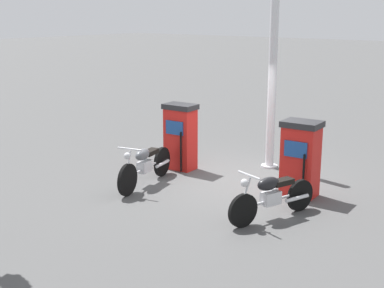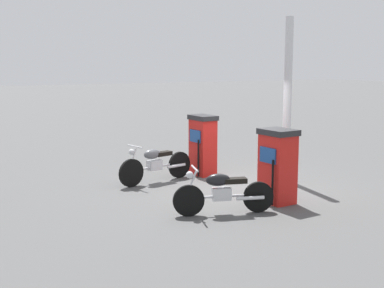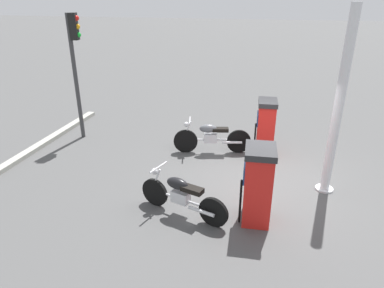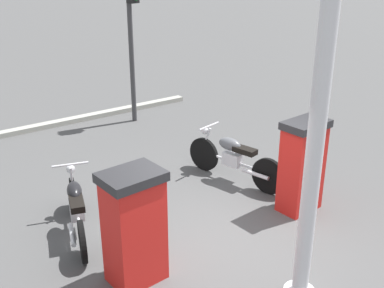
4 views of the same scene
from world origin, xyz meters
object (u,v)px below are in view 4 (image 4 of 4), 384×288
(canopy_support_pole, at_px, (314,154))
(motorcycle_far_pump, at_px, (76,207))
(fuel_pump_near, at_px, (302,166))
(fuel_pump_far, at_px, (134,227))
(motorcycle_near_pump, at_px, (233,158))
(roadside_traffic_light, at_px, (132,22))

(canopy_support_pole, bearing_deg, motorcycle_far_pump, 30.46)
(fuel_pump_near, relative_size, motorcycle_far_pump, 0.81)
(fuel_pump_far, bearing_deg, canopy_support_pole, -133.65)
(motorcycle_near_pump, height_order, motorcycle_far_pump, motorcycle_near_pump)
(fuel_pump_near, relative_size, canopy_support_pole, 0.39)
(motorcycle_far_pump, bearing_deg, motorcycle_near_pump, -90.20)
(fuel_pump_near, height_order, motorcycle_near_pump, fuel_pump_near)
(motorcycle_far_pump, relative_size, roadside_traffic_light, 0.53)
(fuel_pump_near, height_order, fuel_pump_far, fuel_pump_near)
(fuel_pump_near, relative_size, fuel_pump_far, 1.01)
(fuel_pump_near, xyz_separation_m, motorcycle_near_pump, (1.45, 0.20, -0.33))
(canopy_support_pole, bearing_deg, fuel_pump_far, 46.35)
(roadside_traffic_light, bearing_deg, canopy_support_pole, 167.09)
(motorcycle_far_pump, bearing_deg, fuel_pump_far, -172.64)
(motorcycle_near_pump, distance_m, roadside_traffic_light, 4.53)
(motorcycle_near_pump, bearing_deg, motorcycle_far_pump, 89.80)
(motorcycle_far_pump, distance_m, canopy_support_pole, 3.69)
(fuel_pump_near, bearing_deg, fuel_pump_far, 90.00)
(roadside_traffic_light, bearing_deg, fuel_pump_far, 150.39)
(roadside_traffic_light, distance_m, canopy_support_pole, 7.16)
(motorcycle_far_pump, height_order, canopy_support_pole, canopy_support_pole)
(motorcycle_far_pump, bearing_deg, roadside_traffic_light, -39.39)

